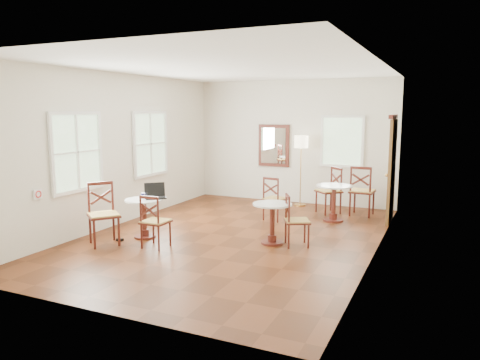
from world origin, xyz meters
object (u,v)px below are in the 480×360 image
(navy_mug, at_px, (143,196))
(power_adapter, at_px, (120,240))
(cafe_table_back, at_px, (334,199))
(laptop, at_px, (155,194))
(mouse, at_px, (154,197))
(cafe_table_near, at_px, (144,214))
(floor_lamp, at_px, (301,146))
(chair_mid_b, at_px, (296,220))
(chair_near_a, at_px, (155,221))
(chair_mid_a, at_px, (274,199))
(chair_back_a, at_px, (362,191))
(water_glass, at_px, (146,196))
(cafe_table_mid, at_px, (272,219))
(chair_near_b, at_px, (103,214))
(chair_back_b, at_px, (330,190))

(navy_mug, height_order, power_adapter, navy_mug)
(cafe_table_back, distance_m, laptop, 3.66)
(cafe_table_back, distance_m, mouse, 3.67)
(cafe_table_near, xyz_separation_m, laptop, (0.11, 0.19, 0.33))
(floor_lamp, bearing_deg, chair_mid_b, -74.43)
(chair_near_a, xyz_separation_m, chair_mid_a, (1.15, 2.65, 0.01))
(cafe_table_near, height_order, mouse, mouse)
(cafe_table_near, relative_size, chair_mid_a, 0.77)
(chair_near_a, xyz_separation_m, laptop, (-0.41, 0.62, 0.32))
(chair_near_a, distance_m, chair_mid_a, 2.89)
(chair_back_a, distance_m, water_glass, 4.66)
(cafe_table_near, distance_m, cafe_table_mid, 2.30)
(chair_mid_a, bearing_deg, laptop, 64.46)
(chair_back_a, relative_size, floor_lamp, 0.65)
(chair_near_b, height_order, chair_mid_b, chair_near_b)
(chair_mid_a, bearing_deg, mouse, 64.68)
(cafe_table_near, relative_size, floor_lamp, 0.42)
(chair_mid_a, relative_size, water_glass, 9.30)
(cafe_table_mid, height_order, floor_lamp, floor_lamp)
(laptop, bearing_deg, chair_back_a, 4.69)
(chair_near_a, bearing_deg, laptop, -56.62)
(cafe_table_near, xyz_separation_m, chair_near_a, (0.53, -0.43, 0.01))
(chair_mid_b, bearing_deg, cafe_table_mid, 70.39)
(cafe_table_back, bearing_deg, mouse, -137.76)
(chair_back_a, distance_m, floor_lamp, 1.83)
(mouse, distance_m, navy_mug, 0.20)
(cafe_table_back, distance_m, chair_back_b, 0.77)
(mouse, bearing_deg, cafe_table_near, -145.59)
(chair_back_a, distance_m, navy_mug, 4.70)
(cafe_table_back, relative_size, mouse, 8.25)
(power_adapter, bearing_deg, laptop, 54.97)
(water_glass, relative_size, power_adapter, 0.88)
(chair_mid_a, relative_size, mouse, 10.00)
(chair_near_a, relative_size, navy_mug, 7.37)
(cafe_table_back, relative_size, chair_near_b, 0.71)
(cafe_table_back, distance_m, water_glass, 3.82)
(chair_near_b, relative_size, chair_back_b, 1.04)
(chair_mid_b, height_order, water_glass, chair_mid_b)
(chair_back_b, distance_m, power_adapter, 4.70)
(chair_back_a, bearing_deg, chair_mid_b, 80.30)
(chair_near_b, xyz_separation_m, navy_mug, (0.33, 0.70, 0.23))
(chair_near_b, relative_size, chair_mid_b, 1.21)
(cafe_table_back, bearing_deg, chair_near_b, -134.59)
(chair_mid_b, height_order, mouse, chair_mid_b)
(cafe_table_near, xyz_separation_m, mouse, (0.11, 0.17, 0.29))
(chair_mid_b, bearing_deg, power_adapter, 81.86)
(chair_near_b, relative_size, power_adapter, 9.47)
(chair_near_a, distance_m, chair_mid_b, 2.36)
(cafe_table_back, bearing_deg, power_adapter, -135.96)
(chair_mid_b, distance_m, chair_back_a, 2.83)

